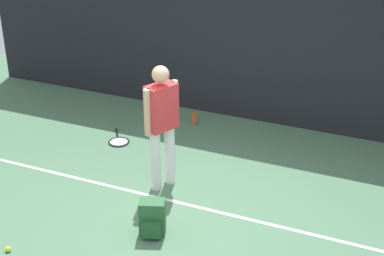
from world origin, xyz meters
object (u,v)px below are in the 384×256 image
(tennis_ball_near_player, at_px, (8,249))
(water_bottle, at_px, (194,118))
(backpack, at_px, (152,219))
(tennis_player, at_px, (162,120))
(tennis_racket, at_px, (119,141))

(tennis_ball_near_player, height_order, water_bottle, water_bottle)
(backpack, bearing_deg, tennis_ball_near_player, -165.27)
(backpack, bearing_deg, tennis_player, 88.79)
(backpack, xyz_separation_m, tennis_ball_near_player, (-1.35, -0.94, -0.18))
(tennis_player, distance_m, tennis_racket, 1.75)
(backpack, relative_size, water_bottle, 2.02)
(tennis_ball_near_player, bearing_deg, tennis_racket, 93.70)
(tennis_racket, distance_m, backpack, 2.44)
(tennis_racket, height_order, water_bottle, water_bottle)
(tennis_racket, xyz_separation_m, backpack, (1.53, -1.89, 0.20))
(tennis_player, xyz_separation_m, tennis_ball_near_player, (-0.99, -1.97, -0.93))
(tennis_player, distance_m, tennis_ball_near_player, 2.40)
(tennis_player, distance_m, backpack, 1.32)
(tennis_ball_near_player, distance_m, water_bottle, 3.91)
(backpack, height_order, water_bottle, backpack)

